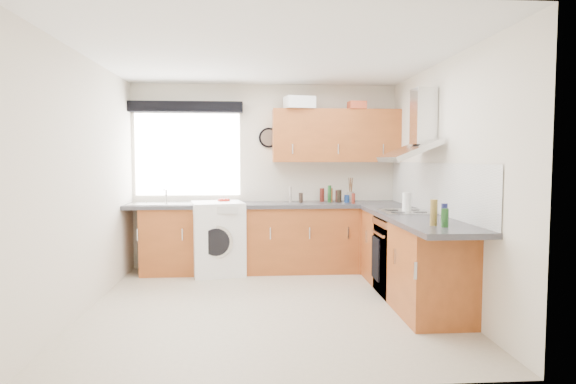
{
  "coord_description": "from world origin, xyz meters",
  "views": [
    {
      "loc": [
        -0.14,
        -4.82,
        1.5
      ],
      "look_at": [
        0.25,
        0.85,
        1.1
      ],
      "focal_mm": 30.0,
      "sensor_mm": 36.0,
      "label": 1
    }
  ],
  "objects": [
    {
      "name": "hob_plate",
      "position": [
        1.5,
        0.3,
        0.92
      ],
      "size": [
        0.52,
        0.52,
        0.01
      ],
      "primitive_type": "cube",
      "color": "silver",
      "rests_on": "worktop_right"
    },
    {
      "name": "upper_cabinets",
      "position": [
        0.95,
        1.62,
        1.8
      ],
      "size": [
        1.7,
        0.35,
        0.7
      ],
      "primitive_type": "cube",
      "color": "brown",
      "rests_on": "wall_back"
    },
    {
      "name": "extractor_hood",
      "position": [
        1.6,
        0.3,
        1.77
      ],
      "size": [
        0.52,
        0.78,
        0.66
      ],
      "primitive_type": null,
      "color": "silver",
      "rests_on": "wall_right"
    },
    {
      "name": "storage_box",
      "position": [
        1.21,
        1.52,
        2.2
      ],
      "size": [
        0.23,
        0.2,
        0.1
      ],
      "primitive_type": "cube",
      "rotation": [
        0.0,
        0.0,
        0.09
      ],
      "color": "#BE4829",
      "rests_on": "upper_cabinets"
    },
    {
      "name": "wall_back",
      "position": [
        0.0,
        1.8,
        1.25
      ],
      "size": [
        3.6,
        0.02,
        2.5
      ],
      "primitive_type": "cube",
      "color": "silver",
      "rests_on": "ground_plane"
    },
    {
      "name": "jar_2",
      "position": [
        0.96,
        1.56,
        0.99
      ],
      "size": [
        0.04,
        0.04,
        0.16
      ],
      "primitive_type": "cylinder",
      "color": "#3E1C16",
      "rests_on": "worktop_back"
    },
    {
      "name": "ceiling",
      "position": [
        0.0,
        0.0,
        2.5
      ],
      "size": [
        3.6,
        3.6,
        0.02
      ],
      "primitive_type": "cube",
      "color": "white",
      "rests_on": "wall_back"
    },
    {
      "name": "jar_5",
      "position": [
        0.87,
        1.56,
        1.0
      ],
      "size": [
        0.06,
        0.06,
        0.19
      ],
      "primitive_type": "cylinder",
      "color": "brown",
      "rests_on": "worktop_back"
    },
    {
      "name": "jar_6",
      "position": [
        1.08,
        1.51,
        0.96
      ],
      "size": [
        0.07,
        0.07,
        0.1
      ],
      "primitive_type": "cylinder",
      "color": "navy",
      "rests_on": "worktop_back"
    },
    {
      "name": "base_cab_right",
      "position": [
        1.51,
        0.15,
        0.43
      ],
      "size": [
        0.58,
        2.1,
        0.86
      ],
      "primitive_type": "cube",
      "color": "brown",
      "rests_on": "ground_plane"
    },
    {
      "name": "jar_0",
      "position": [
        0.77,
        1.65,
        1.0
      ],
      "size": [
        0.06,
        0.06,
        0.18
      ],
      "primitive_type": "cylinder",
      "color": "#541711",
      "rests_on": "worktop_back"
    },
    {
      "name": "bottle_1",
      "position": [
        1.55,
        -0.66,
        1.0
      ],
      "size": [
        0.06,
        0.06,
        0.19
      ],
      "primitive_type": "cylinder",
      "color": "navy",
      "rests_on": "worktop_right"
    },
    {
      "name": "window",
      "position": [
        -1.05,
        1.79,
        1.55
      ],
      "size": [
        1.4,
        0.02,
        1.1
      ],
      "primitive_type": "cube",
      "color": "white",
      "rests_on": "wall_back"
    },
    {
      "name": "sink",
      "position": [
        -1.33,
        1.5,
        0.95
      ],
      "size": [
        0.84,
        0.46,
        0.1
      ],
      "primitive_type": null,
      "color": "silver",
      "rests_on": "worktop_back"
    },
    {
      "name": "wall_clock",
      "position": [
        0.05,
        1.76,
        1.78
      ],
      "size": [
        0.27,
        0.04,
        0.27
      ],
      "primitive_type": "cylinder",
      "rotation": [
        1.57,
        0.0,
        0.0
      ],
      "color": "black",
      "rests_on": "wall_back"
    },
    {
      "name": "base_cab_back",
      "position": [
        -0.1,
        1.51,
        0.43
      ],
      "size": [
        3.0,
        0.58,
        0.86
      ],
      "primitive_type": "cube",
      "color": "brown",
      "rests_on": "ground_plane"
    },
    {
      "name": "casserole",
      "position": [
        0.44,
        1.52,
        2.23
      ],
      "size": [
        0.42,
        0.34,
        0.16
      ],
      "primitive_type": "cube",
      "rotation": [
        0.0,
        0.0,
        0.22
      ],
      "color": "white",
      "rests_on": "upper_cabinets"
    },
    {
      "name": "wall_front",
      "position": [
        0.0,
        -1.8,
        1.25
      ],
      "size": [
        3.6,
        0.02,
        2.5
      ],
      "primitive_type": "cube",
      "color": "silver",
      "rests_on": "ground_plane"
    },
    {
      "name": "window_blind",
      "position": [
        -1.05,
        1.7,
        2.18
      ],
      "size": [
        1.5,
        0.18,
        0.14
      ],
      "primitive_type": "cube",
      "color": "black",
      "rests_on": "wall_back"
    },
    {
      "name": "oven",
      "position": [
        1.5,
        0.3,
        0.42
      ],
      "size": [
        0.56,
        0.58,
        0.85
      ],
      "primitive_type": "cube",
      "color": "black",
      "rests_on": "ground_plane"
    },
    {
      "name": "wall_right",
      "position": [
        1.8,
        0.0,
        1.25
      ],
      "size": [
        0.02,
        3.6,
        2.5
      ],
      "primitive_type": "cube",
      "color": "silver",
      "rests_on": "ground_plane"
    },
    {
      "name": "kitchen_roll",
      "position": [
        1.52,
        0.32,
        1.02
      ],
      "size": [
        0.1,
        0.1,
        0.21
      ],
      "primitive_type": "cylinder",
      "rotation": [
        0.0,
        0.0,
        -0.03
      ],
      "color": "white",
      "rests_on": "worktop_right"
    },
    {
      "name": "bottle_2",
      "position": [
        1.48,
        -0.84,
        0.99
      ],
      "size": [
        0.06,
        0.06,
        0.16
      ],
      "primitive_type": "cylinder",
      "color": "#1B4D1C",
      "rests_on": "worktop_right"
    },
    {
      "name": "washing_machine",
      "position": [
        -0.62,
        1.4,
        0.47
      ],
      "size": [
        0.75,
        0.73,
        0.94
      ],
      "primitive_type": "cube",
      "rotation": [
        0.0,
        0.0,
        0.2
      ],
      "color": "white",
      "rests_on": "ground_plane"
    },
    {
      "name": "utensil_pot",
      "position": [
        1.15,
        1.59,
        0.98
      ],
      "size": [
        0.11,
        0.11,
        0.13
      ],
      "primitive_type": "cylinder",
      "rotation": [
        0.0,
        0.0,
        0.18
      ],
      "color": "gray",
      "rests_on": "worktop_back"
    },
    {
      "name": "jar_1",
      "position": [
        0.33,
        1.61,
        1.01
      ],
      "size": [
        0.04,
        0.04,
        0.21
      ],
      "primitive_type": "cylinder",
      "color": "#A5998D",
      "rests_on": "worktop_back"
    },
    {
      "name": "ground_plane",
      "position": [
        0.0,
        0.0,
        0.0
      ],
      "size": [
        3.6,
        3.6,
        0.0
      ],
      "primitive_type": "plane",
      "color": "beige"
    },
    {
      "name": "worktop_back",
      "position": [
        0.0,
        1.5,
        0.89
      ],
      "size": [
        3.6,
        0.62,
        0.05
      ],
      "primitive_type": "cube",
      "color": "#313035",
      "rests_on": "base_cab_back"
    },
    {
      "name": "jar_3",
      "position": [
        1.14,
        1.37,
        0.98
      ],
      "size": [
        0.05,
        0.05,
        0.13
      ],
      "primitive_type": "cylinder",
      "color": "maroon",
      "rests_on": "worktop_back"
    },
    {
      "name": "bottle_0",
      "position": [
        1.42,
        -0.74,
        1.02
      ],
      "size": [
        0.06,
        0.06,
        0.23
      ],
      "primitive_type": "cylinder",
      "color": "olive",
      "rests_on": "worktop_right"
    },
    {
      "name": "wall_left",
      "position": [
        -1.8,
        0.0,
        1.25
      ],
      "size": [
        0.02,
        3.6,
        2.5
      ],
      "primitive_type": "cube",
      "color": "silver",
      "rests_on": "ground_plane"
    },
    {
      "name": "splashback",
      "position": [
        1.79,
        0.3,
        1.18
      ],
      "size": [
        0.01,
        3.0,
        0.54
      ],
      "primitive_type": "cube",
      "color": "white",
      "rests_on": "wall_right"
    },
    {
      "name": "jar_8",
      "position": [
        0.47,
        1.53,
        0.97
      ],
      "size": [
        0.05,
        0.05,
        0.13
      ],
      "primitive_type": "cylinder",
      "color": "#2E2119",
      "rests_on": "worktop_back"
    },
    {
      "name": "base_cab_corner",
      "position": [
        1.5,
        1.5,
        0.43
      ],
      "size": [
        0.6,
        0.6,
        0.86
      ],
      "primitive_type": "cube",
      "color": "brown",
      "rests_on": "ground_plane"
    },
    {
      "name": "worktop_right",
      "position": [
        1.5,
        0.0,
        0.89
      ],
      "size": [
        0.62,
        2.42,
        0.05
      ],
      "primitive_type": "cube",
      "color": "#313035",
      "rests_on": "base_cab_right"
    },
    {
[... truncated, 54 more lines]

